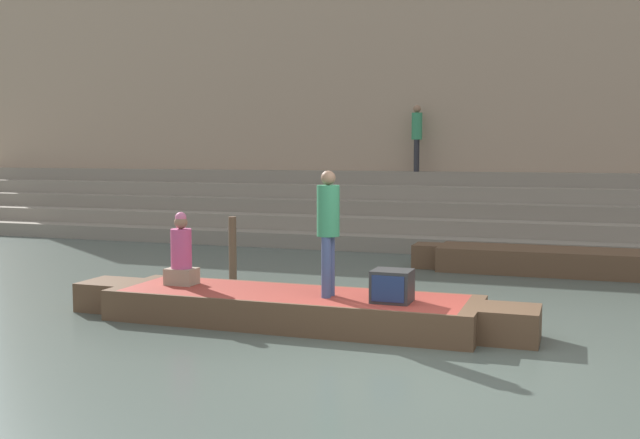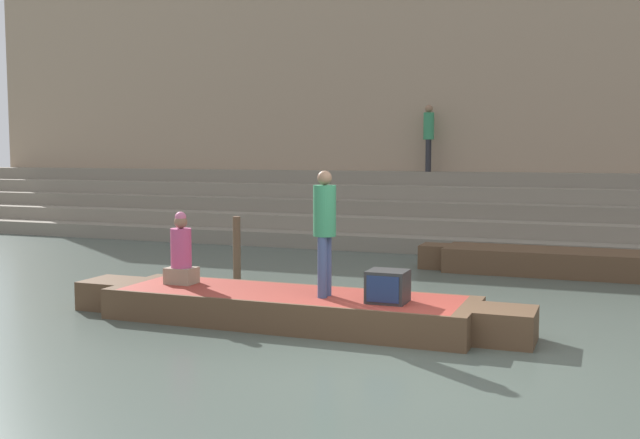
{
  "view_description": "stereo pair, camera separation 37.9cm",
  "coord_description": "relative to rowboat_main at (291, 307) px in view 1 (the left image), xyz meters",
  "views": [
    {
      "loc": [
        1.73,
        -8.02,
        2.34
      ],
      "look_at": [
        -1.94,
        2.54,
        1.32
      ],
      "focal_mm": 42.0,
      "sensor_mm": 36.0,
      "label": 1
    },
    {
      "loc": [
        2.08,
        -7.89,
        2.34
      ],
      "look_at": [
        -1.94,
        2.54,
        1.32
      ],
      "focal_mm": 42.0,
      "sensor_mm": 36.0,
      "label": 2
    }
  ],
  "objects": [
    {
      "name": "ground_plane",
      "position": [
        1.94,
        -1.34,
        -0.23
      ],
      "size": [
        120.0,
        120.0,
        0.0
      ],
      "primitive_type": "plane",
      "color": "#47544C"
    },
    {
      "name": "person_rowing",
      "position": [
        -1.74,
        0.09,
        0.63
      ],
      "size": [
        0.42,
        0.33,
        1.05
      ],
      "rotation": [
        0.0,
        0.0,
        -0.25
      ],
      "color": "gray",
      "rests_on": "rowboat_main"
    },
    {
      "name": "person_standing",
      "position": [
        0.56,
        -0.08,
        1.17
      ],
      "size": [
        0.3,
        0.3,
        1.67
      ],
      "rotation": [
        0.0,
        0.0,
        -0.14
      ],
      "color": "#3D4C75",
      "rests_on": "rowboat_main"
    },
    {
      "name": "mooring_post",
      "position": [
        -2.11,
        2.56,
        0.37
      ],
      "size": [
        0.14,
        0.14,
        1.19
      ],
      "primitive_type": "cylinder",
      "color": "brown",
      "rests_on": "ground"
    },
    {
      "name": "rowboat_main",
      "position": [
        0.0,
        0.0,
        0.0
      ],
      "size": [
        6.54,
        1.53,
        0.42
      ],
      "rotation": [
        0.0,
        0.0,
        0.05
      ],
      "color": "brown",
      "rests_on": "ground"
    },
    {
      "name": "tv_set",
      "position": [
        1.44,
        -0.15,
        0.4
      ],
      "size": [
        0.5,
        0.46,
        0.41
      ],
      "rotation": [
        0.0,
        0.0,
        -0.14
      ],
      "color": "#2D2D2D",
      "rests_on": "rowboat_main"
    },
    {
      "name": "ghat_steps",
      "position": [
        1.94,
        9.61,
        0.43
      ],
      "size": [
        36.0,
        3.66,
        1.8
      ],
      "color": "gray",
      "rests_on": "ground"
    },
    {
      "name": "moored_boat_shore",
      "position": [
        2.97,
        5.57,
        0.02
      ],
      "size": [
        4.87,
        1.24,
        0.47
      ],
      "rotation": [
        0.0,
        0.0,
        -0.08
      ],
      "color": "brown",
      "rests_on": "ground"
    },
    {
      "name": "person_on_steps",
      "position": [
        -0.5,
        10.58,
        2.62
      ],
      "size": [
        0.28,
        0.28,
        1.78
      ],
      "rotation": [
        0.0,
        0.0,
        1.86
      ],
      "color": "#28282D",
      "rests_on": "ghat_steps"
    },
    {
      "name": "back_wall",
      "position": [
        1.94,
        11.54,
        3.52
      ],
      "size": [
        34.2,
        1.28,
        7.55
      ],
      "color": "tan",
      "rests_on": "ground"
    }
  ]
}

